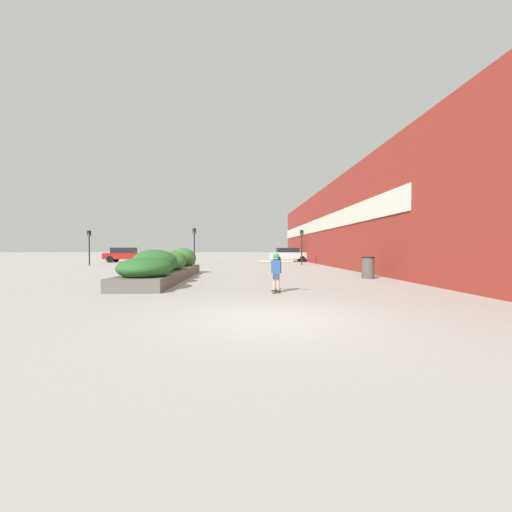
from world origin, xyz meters
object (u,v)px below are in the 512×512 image
(traffic_light_far_left, at_px, (89,241))
(skateboard, at_px, (276,291))
(car_leftmost, at_px, (361,255))
(car_center_right, at_px, (289,254))
(trash_bin, at_px, (368,268))
(car_center_left, at_px, (125,255))
(traffic_light_left, at_px, (194,240))
(traffic_light_right, at_px, (302,241))
(skateboarder, at_px, (276,268))

(traffic_light_far_left, bearing_deg, skateboard, -53.17)
(car_leftmost, bearing_deg, car_center_right, 80.45)
(trash_bin, bearing_deg, car_center_left, 131.28)
(traffic_light_left, height_order, traffic_light_far_left, traffic_light_left)
(traffic_light_right, bearing_deg, traffic_light_far_left, -179.26)
(skateboard, relative_size, car_center_right, 0.16)
(car_leftmost, xyz_separation_m, car_center_right, (-7.94, 1.34, 0.04))
(car_center_left, distance_m, car_center_right, 18.13)
(trash_bin, height_order, car_center_left, car_center_left)
(skateboarder, bearing_deg, traffic_light_right, 95.69)
(car_center_right, relative_size, traffic_light_far_left, 1.47)
(car_leftmost, height_order, car_center_left, car_center_left)
(car_center_right, height_order, traffic_light_right, traffic_light_right)
(car_center_right, xyz_separation_m, traffic_light_right, (0.07, -8.08, 1.35))
(skateboard, distance_m, traffic_light_far_left, 24.25)
(skateboard, bearing_deg, traffic_light_far_left, 145.02)
(car_leftmost, relative_size, traffic_light_far_left, 1.51)
(skateboarder, xyz_separation_m, traffic_light_right, (4.34, 19.58, 1.35))
(car_center_left, relative_size, traffic_light_right, 1.40)
(skateboard, bearing_deg, trash_bin, 64.01)
(trash_bin, distance_m, traffic_light_right, 14.52)
(skateboarder, height_order, trash_bin, skateboarder)
(skateboard, height_order, traffic_light_far_left, traffic_light_far_left)
(skateboarder, height_order, traffic_light_right, traffic_light_right)
(skateboard, bearing_deg, car_center_left, 135.62)
(car_leftmost, bearing_deg, traffic_light_right, 130.63)
(skateboarder, relative_size, car_center_right, 0.27)
(car_center_left, distance_m, traffic_light_far_left, 7.45)
(trash_bin, xyz_separation_m, traffic_light_right, (-0.69, 14.41, 1.65))
(skateboard, height_order, car_center_right, car_center_right)
(skateboard, xyz_separation_m, traffic_light_left, (-5.35, 19.57, 2.20))
(traffic_light_left, bearing_deg, traffic_light_right, 0.06)
(car_leftmost, xyz_separation_m, traffic_light_right, (-7.87, -6.75, 1.38))
(skateboard, bearing_deg, car_center_right, 99.42)
(trash_bin, bearing_deg, car_leftmost, 71.26)
(car_center_right, height_order, traffic_light_left, traffic_light_left)
(car_center_right, bearing_deg, trash_bin, 1.94)
(car_leftmost, relative_size, traffic_light_left, 1.40)
(trash_bin, distance_m, traffic_light_left, 17.83)
(skateboard, bearing_deg, car_leftmost, 83.32)
(skateboarder, height_order, car_center_right, car_center_right)
(skateboarder, bearing_deg, traffic_light_far_left, 145.02)
(car_leftmost, bearing_deg, skateboard, 155.12)
(car_center_left, bearing_deg, skateboarder, 27.42)
(skateboarder, bearing_deg, car_leftmost, 83.32)
(car_center_left, height_order, traffic_light_right, traffic_light_right)
(skateboarder, height_order, car_center_left, car_center_left)
(trash_bin, bearing_deg, traffic_light_far_left, 144.02)
(skateboard, xyz_separation_m, car_center_right, (4.27, 27.67, 0.76))
(skateboarder, height_order, car_leftmost, car_leftmost)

